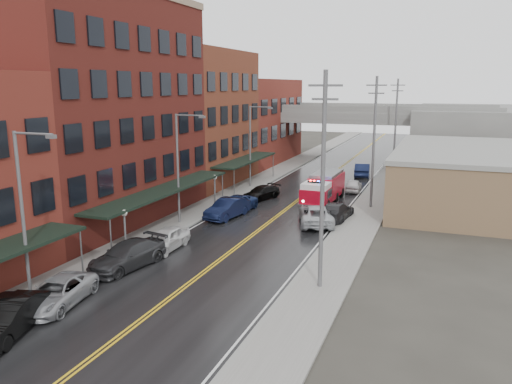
% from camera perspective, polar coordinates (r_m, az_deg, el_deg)
% --- Properties ---
extents(road, '(11.00, 160.00, 0.02)m').
position_cam_1_polar(road, '(44.39, 2.80, -2.51)').
color(road, black).
rests_on(road, ground).
extents(sidewalk_left, '(3.00, 160.00, 0.15)m').
position_cam_1_polar(sidewalk_left, '(47.06, -5.68, -1.62)').
color(sidewalk_left, slate).
rests_on(sidewalk_left, ground).
extents(sidewalk_right, '(3.00, 160.00, 0.15)m').
position_cam_1_polar(sidewalk_right, '(42.78, 12.16, -3.24)').
color(sidewalk_right, slate).
rests_on(sidewalk_right, ground).
extents(curb_left, '(0.30, 160.00, 0.15)m').
position_cam_1_polar(curb_left, '(46.37, -3.85, -1.80)').
color(curb_left, gray).
rests_on(curb_left, ground).
extents(curb_right, '(0.30, 160.00, 0.15)m').
position_cam_1_polar(curb_right, '(43.04, 9.99, -3.06)').
color(curb_right, gray).
rests_on(curb_right, ground).
extents(brick_building_b, '(9.00, 20.00, 18.00)m').
position_cam_1_polar(brick_building_b, '(43.05, -17.43, 8.63)').
color(brick_building_b, '#501B15').
rests_on(brick_building_b, ground).
extents(brick_building_c, '(9.00, 15.00, 15.00)m').
position_cam_1_polar(brick_building_c, '(57.92, -6.56, 8.38)').
color(brick_building_c, maroon).
rests_on(brick_building_c, ground).
extents(brick_building_far, '(9.00, 20.00, 12.00)m').
position_cam_1_polar(brick_building_far, '(73.98, -0.27, 8.09)').
color(brick_building_far, maroon).
rests_on(brick_building_far, ground).
extents(tan_building, '(14.00, 22.00, 5.00)m').
position_cam_1_polar(tan_building, '(51.70, 23.58, 1.41)').
color(tan_building, olive).
rests_on(tan_building, ground).
extents(right_far_block, '(18.00, 30.00, 8.00)m').
position_cam_1_polar(right_far_block, '(81.35, 24.20, 5.99)').
color(right_far_block, slate).
rests_on(right_far_block, ground).
extents(awning_1, '(2.60, 18.00, 3.09)m').
position_cam_1_polar(awning_1, '(40.53, -10.40, 0.22)').
color(awning_1, black).
rests_on(awning_1, ground).
extents(awning_2, '(2.60, 13.00, 3.09)m').
position_cam_1_polar(awning_2, '(55.99, -1.14, 3.68)').
color(awning_2, black).
rests_on(awning_2, ground).
extents(globe_lamp_1, '(0.44, 0.44, 3.12)m').
position_cam_1_polar(globe_lamp_1, '(34.42, -14.79, -3.28)').
color(globe_lamp_1, '#59595B').
rests_on(globe_lamp_1, ground).
extents(globe_lamp_2, '(0.44, 0.44, 3.12)m').
position_cam_1_polar(globe_lamp_2, '(46.19, -4.74, 0.98)').
color(globe_lamp_2, '#59595B').
rests_on(globe_lamp_2, ground).
extents(street_lamp_0, '(2.64, 0.22, 9.00)m').
position_cam_1_polar(street_lamp_0, '(27.96, -24.86, -1.48)').
color(street_lamp_0, '#59595B').
rests_on(street_lamp_0, ground).
extents(street_lamp_1, '(2.64, 0.22, 9.00)m').
position_cam_1_polar(street_lamp_1, '(40.52, -8.65, 3.43)').
color(street_lamp_1, '#59595B').
rests_on(street_lamp_1, ground).
extents(street_lamp_2, '(2.64, 0.22, 9.00)m').
position_cam_1_polar(street_lamp_2, '(54.90, -0.43, 5.83)').
color(street_lamp_2, '#59595B').
rests_on(street_lamp_2, ground).
extents(utility_pole_0, '(1.80, 0.24, 12.00)m').
position_cam_1_polar(utility_pole_0, '(27.01, 7.64, 1.54)').
color(utility_pole_0, '#59595B').
rests_on(utility_pole_0, ground).
extents(utility_pole_1, '(1.80, 0.24, 12.00)m').
position_cam_1_polar(utility_pole_1, '(46.53, 13.33, 5.75)').
color(utility_pole_1, '#59595B').
rests_on(utility_pole_1, ground).
extents(utility_pole_2, '(1.80, 0.24, 12.00)m').
position_cam_1_polar(utility_pole_2, '(66.33, 15.66, 7.45)').
color(utility_pole_2, '#59595B').
rests_on(utility_pole_2, ground).
extents(overpass, '(40.00, 10.00, 7.50)m').
position_cam_1_polar(overpass, '(74.25, 10.58, 7.89)').
color(overpass, slate).
rests_on(overpass, ground).
extents(fire_truck, '(3.32, 7.89, 2.85)m').
position_cam_1_polar(fire_truck, '(48.52, 7.70, 0.52)').
color(fire_truck, '#A3071A').
rests_on(fire_truck, ground).
extents(parked_car_left_1, '(3.05, 5.26, 1.64)m').
position_cam_1_polar(parked_car_left_1, '(26.01, -26.58, -12.81)').
color(parked_car_left_1, black).
rests_on(parked_car_left_1, ground).
extents(parked_car_left_2, '(3.11, 5.36, 1.40)m').
position_cam_1_polar(parked_car_left_2, '(28.24, -21.79, -10.65)').
color(parked_car_left_2, gray).
rests_on(parked_car_left_2, ground).
extents(parked_car_left_3, '(3.25, 5.91, 1.62)m').
position_cam_1_polar(parked_car_left_3, '(32.42, -14.47, -7.00)').
color(parked_car_left_3, '#2B2B2E').
rests_on(parked_car_left_3, ground).
extents(parked_car_left_4, '(1.85, 4.55, 1.55)m').
position_cam_1_polar(parked_car_left_4, '(35.25, -10.27, -5.31)').
color(parked_car_left_4, silver).
rests_on(parked_car_left_4, ground).
extents(parked_car_left_5, '(2.53, 5.25, 1.66)m').
position_cam_1_polar(parked_car_left_5, '(42.93, -3.29, -1.89)').
color(parked_car_left_5, black).
rests_on(parked_car_left_5, ground).
extents(parked_car_left_6, '(2.78, 5.24, 1.40)m').
position_cam_1_polar(parked_car_left_6, '(45.05, -2.31, -1.38)').
color(parked_car_left_6, '#14224D').
rests_on(parked_car_left_6, ground).
extents(parked_car_left_7, '(3.26, 4.94, 1.33)m').
position_cam_1_polar(parked_car_left_7, '(49.79, 0.58, -0.10)').
color(parked_car_left_7, black).
rests_on(parked_car_left_7, ground).
extents(parked_car_right_0, '(4.25, 6.29, 1.60)m').
position_cam_1_polar(parked_car_right_0, '(41.21, 6.90, -2.60)').
color(parked_car_right_0, '#A8ACB0').
rests_on(parked_car_right_0, ground).
extents(parked_car_right_1, '(2.54, 5.37, 1.51)m').
position_cam_1_polar(parked_car_right_1, '(42.79, 9.11, -2.17)').
color(parked_car_right_1, '#232325').
rests_on(parked_car_right_1, ground).
extents(parked_car_right_2, '(1.91, 4.05, 1.34)m').
position_cam_1_polar(parked_car_right_2, '(54.44, 11.09, 0.73)').
color(parked_car_right_2, silver).
rests_on(parked_car_right_2, ground).
extents(parked_car_right_3, '(2.34, 5.25, 1.67)m').
position_cam_1_polar(parked_car_right_3, '(63.72, 12.06, 2.49)').
color(parked_car_right_3, '#0E1633').
rests_on(parked_car_right_3, ground).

